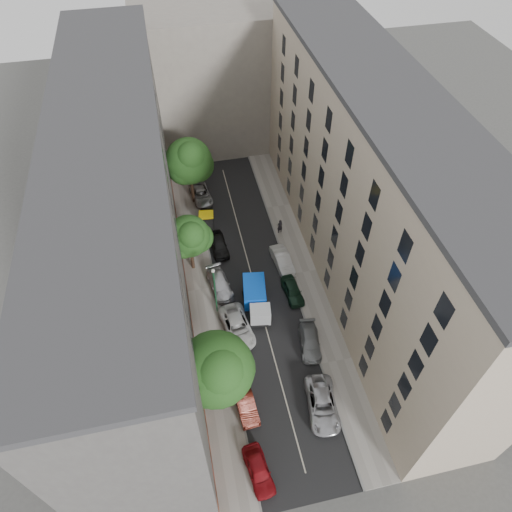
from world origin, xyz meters
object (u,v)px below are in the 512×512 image
object	(u,v)px
car_right_0	(322,404)
pedestrian	(280,226)
car_right_2	(293,290)
tree_mid	(190,238)
car_left_3	(220,284)
tree_near	(218,371)
tarp_truck	(256,299)
car_right_3	(282,260)
car_right_1	(310,342)
car_left_4	(219,245)
lamp_post	(215,286)
car_left_1	(245,402)
car_left_2	(237,327)
car_left_6	(201,194)
tree_far	(190,163)
car_left_5	(207,222)
car_left_0	(259,470)

from	to	relation	value
car_right_0	pedestrian	size ratio (longest dim) A/B	2.87
car_right_2	pedestrian	size ratio (longest dim) A/B	2.12
car_right_2	tree_mid	bearing A→B (deg)	145.38
car_left_3	tree_mid	size ratio (longest dim) A/B	0.67
tree_near	pedestrian	world-z (taller)	tree_near
car_right_2	tarp_truck	bearing A→B (deg)	-173.27
tree_near	tree_mid	world-z (taller)	tree_near
tarp_truck	car_right_3	world-z (taller)	tarp_truck
car_right_1	car_right_2	xyz separation A→B (m)	(0.00, 6.20, 0.04)
tree_near	car_right_3	bearing A→B (deg)	58.07
car_left_4	car_right_2	size ratio (longest dim) A/B	1.08
tree_mid	lamp_post	bearing A→B (deg)	-76.00
pedestrian	car_right_3	bearing A→B (deg)	64.77
car_right_1	car_right_2	bearing A→B (deg)	99.14
car_left_3	car_right_0	distance (m)	16.12
car_left_1	car_left_2	distance (m)	7.64
car_right_3	lamp_post	distance (m)	9.83
car_left_2	car_right_0	world-z (taller)	same
car_left_6	pedestrian	bearing A→B (deg)	-52.24
car_right_0	tree_near	xyz separation A→B (m)	(-8.29, 2.01, 5.44)
car_left_1	car_right_1	size ratio (longest dim) A/B	0.98
car_left_4	tree_far	bearing A→B (deg)	97.57
car_left_5	car_left_6	distance (m)	5.18
car_left_0	car_left_1	distance (m)	5.60
car_left_1	lamp_post	world-z (taller)	lamp_post
car_left_0	car_right_2	xyz separation A→B (m)	(7.20, 16.40, -0.03)
car_left_5	lamp_post	world-z (taller)	lamp_post
car_left_3	car_right_3	distance (m)	7.42
car_left_5	tree_mid	size ratio (longest dim) A/B	0.61
car_left_4	tree_mid	distance (m)	5.64
car_right_0	tree_far	bearing A→B (deg)	111.82
car_left_6	tree_mid	xyz separation A→B (m)	(-2.30, -11.52, 4.17)
tree_near	pedestrian	bearing A→B (deg)	62.76
car_left_3	car_left_5	xyz separation A→B (m)	(0.00, 9.62, 0.03)
tree_near	pedestrian	distance (m)	22.51
pedestrian	car_left_1	bearing A→B (deg)	53.53
tarp_truck	tree_mid	size ratio (longest dim) A/B	0.78
car_left_2	lamp_post	xyz separation A→B (m)	(-1.56, 2.70, 3.33)
car_left_6	car_right_3	size ratio (longest dim) A/B	1.07
car_left_1	car_left_4	world-z (taller)	car_left_4
car_left_2	car_right_0	distance (m)	10.77
car_right_1	car_right_2	distance (m)	6.20
car_right_1	car_left_6	bearing A→B (deg)	116.24
tree_near	car_left_6	bearing A→B (deg)	86.07
tarp_truck	car_right_1	size ratio (longest dim) A/B	1.26
car_left_2	car_right_1	xyz separation A→B (m)	(6.40, -3.00, -0.11)
car_left_1	car_right_2	xyz separation A→B (m)	(7.15, 10.80, -0.04)
tree_far	car_left_0	bearing A→B (deg)	-88.43
tarp_truck	car_left_5	distance (m)	13.17
tarp_truck	car_left_0	size ratio (longest dim) A/B	1.34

